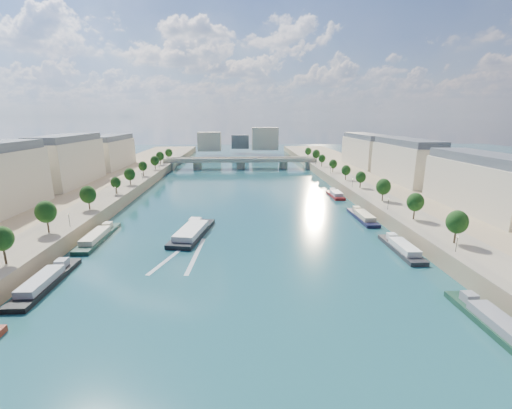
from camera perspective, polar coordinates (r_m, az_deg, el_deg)
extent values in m
plane|color=#0D303A|center=(136.87, -2.34, -1.51)|extent=(700.00, 700.00, 0.00)
cube|color=#9E8460|center=(153.75, -30.28, -0.76)|extent=(44.00, 520.00, 5.00)
cube|color=#9E8460|center=(154.38, 25.44, -0.12)|extent=(44.00, 520.00, 5.00)
cube|color=gray|center=(146.81, -25.21, 0.24)|extent=(14.00, 520.00, 0.10)
cube|color=gray|center=(147.33, 20.40, 0.77)|extent=(14.00, 520.00, 0.10)
cylinder|color=#382B1E|center=(115.85, -30.61, -2.98)|extent=(0.50, 0.50, 3.82)
ellipsoid|color=black|center=(114.95, -30.84, -1.27)|extent=(4.80, 4.80, 5.52)
cylinder|color=#382B1E|center=(136.68, -26.07, -0.02)|extent=(0.50, 0.50, 3.82)
ellipsoid|color=black|center=(135.92, -26.23, 1.45)|extent=(4.80, 4.80, 5.52)
cylinder|color=#382B1E|center=(158.41, -22.74, 2.15)|extent=(0.50, 0.50, 3.82)
ellipsoid|color=black|center=(157.76, -22.87, 3.42)|extent=(4.80, 4.80, 5.52)
cylinder|color=#382B1E|center=(180.72, -20.23, 3.78)|extent=(0.50, 0.50, 3.82)
ellipsoid|color=black|center=(180.15, -20.32, 4.90)|extent=(4.80, 4.80, 5.52)
cylinder|color=#382B1E|center=(203.42, -18.26, 5.04)|extent=(0.50, 0.50, 3.82)
ellipsoid|color=black|center=(202.91, -18.34, 6.04)|extent=(4.80, 4.80, 5.52)
cylinder|color=#382B1E|center=(226.38, -16.68, 6.05)|extent=(0.50, 0.50, 3.82)
ellipsoid|color=black|center=(225.92, -16.75, 6.95)|extent=(4.80, 4.80, 5.52)
cylinder|color=#382B1E|center=(249.54, -15.40, 6.87)|extent=(0.50, 0.50, 3.82)
ellipsoid|color=black|center=(249.12, -15.45, 7.69)|extent=(4.80, 4.80, 5.52)
cylinder|color=#382B1E|center=(272.84, -14.32, 7.54)|extent=(0.50, 0.50, 3.82)
ellipsoid|color=black|center=(272.46, -14.37, 8.29)|extent=(4.80, 4.80, 5.52)
cylinder|color=#382B1E|center=(103.44, 30.12, -4.83)|extent=(0.50, 0.50, 3.82)
ellipsoid|color=black|center=(102.43, 30.37, -2.92)|extent=(4.80, 4.80, 5.52)
cylinder|color=#382B1E|center=(123.26, 24.23, -1.27)|extent=(0.50, 0.50, 3.82)
ellipsoid|color=black|center=(122.42, 24.40, 0.35)|extent=(4.80, 4.80, 5.52)
cylinder|color=#382B1E|center=(144.36, 20.03, 1.29)|extent=(0.50, 0.50, 3.82)
ellipsoid|color=black|center=(143.64, 20.15, 2.69)|extent=(4.80, 4.80, 5.52)
cylinder|color=#382B1E|center=(166.24, 16.91, 3.18)|extent=(0.50, 0.50, 3.82)
ellipsoid|color=black|center=(165.62, 17.01, 4.40)|extent=(4.80, 4.80, 5.52)
cylinder|color=#382B1E|center=(188.64, 14.52, 4.62)|extent=(0.50, 0.50, 3.82)
ellipsoid|color=black|center=(188.09, 14.59, 5.70)|extent=(4.80, 4.80, 5.52)
cylinder|color=#382B1E|center=(211.39, 12.64, 5.75)|extent=(0.50, 0.50, 3.82)
ellipsoid|color=black|center=(210.90, 12.69, 6.71)|extent=(4.80, 4.80, 5.52)
cylinder|color=#382B1E|center=(234.39, 11.11, 6.65)|extent=(0.50, 0.50, 3.82)
ellipsoid|color=black|center=(233.95, 11.15, 7.52)|extent=(4.80, 4.80, 5.52)
cylinder|color=#382B1E|center=(257.58, 9.86, 7.39)|extent=(0.50, 0.50, 3.82)
ellipsoid|color=black|center=(257.17, 9.89, 8.19)|extent=(4.80, 4.80, 5.52)
cylinder|color=#382B1E|center=(280.90, 8.81, 8.00)|extent=(0.50, 0.50, 3.82)
ellipsoid|color=black|center=(280.53, 8.83, 8.73)|extent=(4.80, 4.80, 5.52)
cylinder|color=black|center=(118.09, -28.67, -2.39)|extent=(0.14, 0.14, 4.00)
sphere|color=#FFE5B2|center=(117.57, -28.79, -1.40)|extent=(0.36, 0.36, 0.36)
cylinder|color=black|center=(153.87, -22.36, 1.88)|extent=(0.14, 0.14, 4.00)
sphere|color=#FFE5B2|center=(153.46, -22.44, 2.64)|extent=(0.36, 0.36, 0.36)
cylinder|color=black|center=(191.32, -18.47, 4.50)|extent=(0.14, 0.14, 4.00)
sphere|color=#FFE5B2|center=(191.00, -18.52, 5.12)|extent=(0.36, 0.36, 0.36)
cylinder|color=black|center=(229.64, -15.84, 6.24)|extent=(0.14, 0.14, 4.00)
sphere|color=#FFE5B2|center=(229.37, -15.88, 6.76)|extent=(0.36, 0.36, 0.36)
cylinder|color=black|center=(98.14, 30.44, -5.79)|extent=(0.14, 0.14, 4.00)
sphere|color=#FFE5B2|center=(97.51, 30.59, -4.62)|extent=(0.36, 0.36, 0.36)
cylinder|color=black|center=(131.76, 21.16, 0.03)|extent=(0.14, 0.14, 4.00)
sphere|color=#FFE5B2|center=(131.29, 21.24, 0.92)|extent=(0.36, 0.36, 0.36)
cylinder|color=black|center=(168.19, 15.78, 3.42)|extent=(0.14, 0.14, 4.00)
sphere|color=#FFE5B2|center=(167.83, 15.83, 4.12)|extent=(0.36, 0.36, 0.36)
cylinder|color=black|center=(205.96, 12.32, 5.57)|extent=(0.14, 0.14, 4.00)
sphere|color=#FFE5B2|center=(205.66, 12.35, 6.15)|extent=(0.36, 0.36, 0.36)
cylinder|color=black|center=(244.43, 9.93, 7.04)|extent=(0.14, 0.14, 4.00)
sphere|color=#FFE5B2|center=(244.18, 9.95, 7.53)|extent=(0.36, 0.36, 0.36)
cube|color=beige|center=(193.43, -28.72, 5.97)|extent=(16.00, 52.00, 20.00)
cube|color=#474C54|center=(192.43, -29.14, 9.38)|extent=(14.72, 50.44, 3.20)
cube|color=beige|center=(246.58, -22.95, 8.06)|extent=(16.00, 52.00, 20.00)
cube|color=#474C54|center=(245.79, -23.22, 10.74)|extent=(14.72, 50.44, 3.20)
cube|color=beige|center=(144.86, 33.63, 3.05)|extent=(16.00, 52.00, 20.00)
cube|color=#474C54|center=(143.51, 34.28, 7.58)|extent=(14.72, 50.44, 3.20)
cube|color=beige|center=(194.02, 23.66, 6.55)|extent=(16.00, 52.00, 20.00)
cube|color=#474C54|center=(193.02, 24.01, 9.96)|extent=(14.72, 50.44, 3.20)
cube|color=beige|center=(247.05, 17.78, 8.52)|extent=(16.00, 52.00, 20.00)
cube|color=#474C54|center=(246.26, 17.99, 11.20)|extent=(14.72, 50.44, 3.20)
cube|color=beige|center=(343.68, -7.75, 10.38)|extent=(22.00, 18.00, 18.00)
cube|color=beige|center=(353.21, 1.47, 10.93)|extent=(26.00, 20.00, 22.00)
cube|color=#474C54|center=(367.50, -2.66, 10.43)|extent=(18.00, 16.00, 14.00)
cube|color=#C1B79E|center=(255.93, -2.58, 7.38)|extent=(112.00, 11.00, 2.20)
cube|color=#C1B79E|center=(250.79, -2.58, 7.58)|extent=(112.00, 0.80, 0.90)
cube|color=#C1B79E|center=(260.72, -2.59, 7.84)|extent=(112.00, 0.80, 0.90)
cylinder|color=#C1B79E|center=(258.32, -9.73, 6.43)|extent=(6.40, 6.40, 5.00)
cylinder|color=#C1B79E|center=(256.41, -2.57, 6.56)|extent=(6.40, 6.40, 5.00)
cylinder|color=#C1B79E|center=(258.49, 4.59, 6.59)|extent=(6.40, 6.40, 5.00)
cube|color=#C1B79E|center=(261.50, -14.11, 6.30)|extent=(6.00, 12.00, 5.00)
cube|color=#C1B79E|center=(261.77, 8.96, 6.56)|extent=(6.00, 12.00, 5.00)
cube|color=black|center=(114.32, -10.54, -4.80)|extent=(12.85, 28.53, 1.97)
cube|color=white|center=(111.65, -10.73, -4.27)|extent=(9.67, 18.79, 1.77)
cube|color=white|center=(121.52, -10.07, -2.68)|extent=(4.48, 3.98, 1.80)
cube|color=silver|center=(99.29, -13.67, -8.22)|extent=(9.05, 25.13, 0.04)
cube|color=silver|center=(98.27, -9.97, -8.26)|extent=(2.88, 26.02, 0.04)
cube|color=black|center=(94.21, -31.50, -11.14)|extent=(5.00, 24.69, 1.80)
cube|color=#A5A8B1|center=(92.00, -32.23, -10.68)|extent=(4.10, 13.58, 1.60)
cube|color=#A5A8B1|center=(99.48, -29.64, -8.44)|extent=(2.50, 2.96, 1.80)
cube|color=#16372C|center=(119.30, -24.75, -5.15)|extent=(5.00, 26.91, 1.80)
cube|color=beige|center=(116.89, -25.22, -4.71)|extent=(4.10, 14.80, 1.60)
cube|color=beige|center=(125.88, -23.50, -3.17)|extent=(2.50, 3.23, 1.80)
cube|color=#173B29|center=(80.09, 34.47, -16.06)|extent=(5.00, 21.49, 1.80)
cube|color=gray|center=(78.15, 35.42, -15.54)|extent=(4.10, 11.82, 1.60)
cube|color=gray|center=(83.77, 31.99, -12.97)|extent=(2.50, 2.58, 1.80)
cube|color=#29282B|center=(107.84, 23.00, -6.99)|extent=(5.00, 21.73, 1.80)
cube|color=white|center=(105.81, 23.49, -6.46)|extent=(4.10, 11.95, 1.60)
cube|color=white|center=(112.76, 21.69, -4.96)|extent=(2.50, 2.61, 1.80)
cube|color=#171734|center=(135.66, 17.30, -2.18)|extent=(5.00, 23.20, 1.80)
cube|color=beige|center=(133.53, 17.62, -1.71)|extent=(4.10, 12.76, 1.60)
cube|color=beige|center=(141.49, 16.41, -0.68)|extent=(2.50, 2.78, 1.80)
cube|color=maroon|center=(170.31, 13.08, 1.42)|extent=(5.00, 17.76, 1.80)
cube|color=silver|center=(168.61, 13.24, 1.87)|extent=(4.10, 9.77, 1.60)
cube|color=silver|center=(174.94, 12.65, 2.39)|extent=(2.50, 2.13, 1.80)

